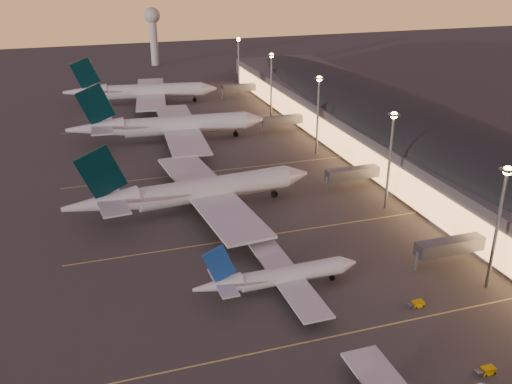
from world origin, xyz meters
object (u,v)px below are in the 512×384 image
(airliner_wide_mid, at_px, (169,126))
(airliner_wide_far, at_px, (142,92))
(airliner_narrow_north, at_px, (278,277))
(radar_tower, at_px, (153,26))
(baggage_tug_c, at_px, (416,304))
(baggage_tug_b, at_px, (486,371))
(airliner_wide_near, at_px, (195,192))

(airliner_wide_mid, bearing_deg, airliner_wide_far, 95.76)
(airliner_wide_mid, bearing_deg, airliner_narrow_north, -84.16)
(airliner_wide_mid, relative_size, radar_tower, 2.12)
(radar_tower, distance_m, baggage_tug_c, 262.47)
(airliner_wide_mid, bearing_deg, baggage_tug_b, -74.89)
(airliner_narrow_north, xyz_separation_m, radar_tower, (14.22, 248.23, 18.70))
(airliner_wide_mid, distance_m, baggage_tug_c, 117.97)
(airliner_narrow_north, height_order, airliner_wide_mid, airliner_wide_mid)
(airliner_wide_mid, height_order, radar_tower, radar_tower)
(airliner_wide_near, relative_size, baggage_tug_c, 19.08)
(airliner_wide_near, xyz_separation_m, baggage_tug_c, (30.47, -55.19, -4.92))
(baggage_tug_b, bearing_deg, airliner_wide_far, 98.42)
(airliner_wide_far, bearing_deg, baggage_tug_b, -73.37)
(airliner_narrow_north, bearing_deg, airliner_wide_near, 99.04)
(baggage_tug_b, distance_m, baggage_tug_c, 19.67)
(airliner_wide_far, distance_m, baggage_tug_c, 173.97)
(airliner_wide_mid, bearing_deg, radar_tower, 87.00)
(airliner_wide_far, height_order, baggage_tug_b, airliner_wide_far)
(airliner_wide_mid, xyz_separation_m, radar_tower, (17.70, 146.62, 16.21))
(radar_tower, xyz_separation_m, baggage_tug_b, (9.02, -281.12, -21.41))
(airliner_wide_near, xyz_separation_m, airliner_wide_mid, (3.97, 59.65, 0.29))
(airliner_wide_near, height_order, baggage_tug_b, airliner_wide_near)
(airliner_wide_far, height_order, baggage_tug_c, airliner_wide_far)
(airliner_narrow_north, height_order, airliner_wide_far, airliner_wide_far)
(radar_tower, relative_size, baggage_tug_c, 9.49)
(baggage_tug_c, bearing_deg, baggage_tug_b, -91.14)
(airliner_wide_near, distance_m, radar_tower, 208.05)
(airliner_wide_far, relative_size, radar_tower, 2.03)
(airliner_wide_mid, relative_size, baggage_tug_c, 20.09)
(radar_tower, height_order, baggage_tug_c, radar_tower)
(airliner_narrow_north, relative_size, radar_tower, 1.05)
(airliner_wide_far, xyz_separation_m, radar_tower, (19.56, 89.88, 16.45))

